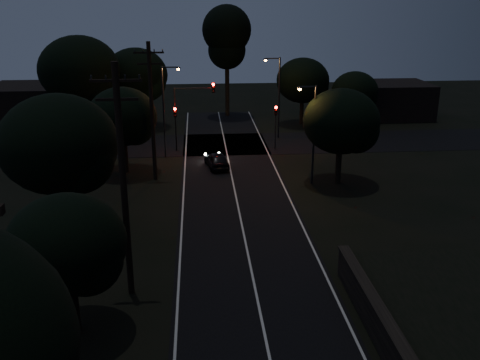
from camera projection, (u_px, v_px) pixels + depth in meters
road_surface at (233, 181)px, 41.50m from camera, size 60.00×70.00×0.03m
utility_pole_mid at (123, 180)px, 23.98m from camera, size 2.20×0.30×11.00m
utility_pole_far at (152, 110)px, 40.08m from camera, size 2.20×0.30×10.50m
tree_left_b at (71, 248)px, 21.49m from camera, size 4.85×4.85×6.16m
tree_left_c at (62, 147)px, 30.20m from camera, size 6.73×6.73×8.50m
tree_left_d at (125, 118)px, 42.02m from camera, size 5.45×5.45×6.92m
tree_far_nw at (138, 76)px, 56.70m from camera, size 6.71×6.71×8.50m
tree_far_w at (82, 72)px, 52.19m from camera, size 7.90×7.90×10.07m
tree_far_ne at (305, 82)px, 58.35m from camera, size 5.77×5.77×7.30m
tree_far_e at (357, 92)px, 56.15m from camera, size 4.87×4.87×6.17m
tree_right_a at (344, 123)px, 39.44m from camera, size 5.69×5.69×7.24m
tall_pine at (227, 37)px, 61.09m from camera, size 5.61×5.61×12.76m
building_left at (39, 105)px, 58.93m from camera, size 10.00×8.00×4.40m
building_right at (389, 100)px, 63.00m from camera, size 9.00×7.00×4.00m
signal_left at (175, 121)px, 48.58m from camera, size 0.28×0.35×4.10m
signal_right at (276, 119)px, 49.29m from camera, size 0.28×0.35×4.10m
signal_mast at (194, 104)px, 48.22m from camera, size 3.70×0.35×6.25m
streetlight_a at (166, 106)px, 46.07m from camera, size 1.66×0.26×8.00m
streetlight_b at (277, 92)px, 52.53m from camera, size 1.66×0.26×8.00m
streetlight_c at (312, 128)px, 39.47m from camera, size 1.46×0.26×7.50m
car at (217, 160)px, 44.49m from camera, size 2.22×4.10×1.32m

